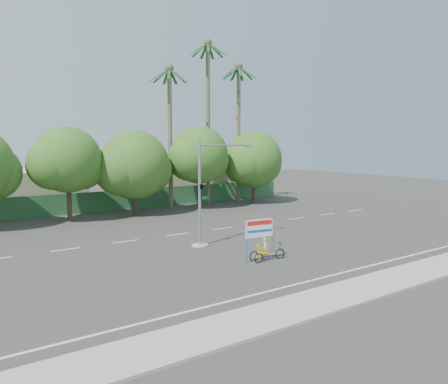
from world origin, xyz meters
TOP-DOWN VIEW (x-y plane):
  - ground at (0.00, 0.00)m, footprint 120.00×120.00m
  - sidewalk_near at (0.00, -7.50)m, footprint 50.00×2.40m
  - fence at (0.00, 21.50)m, footprint 38.00×0.08m
  - building_left at (-10.00, 26.00)m, footprint 12.00×8.00m
  - building_right at (8.00, 26.00)m, footprint 14.00×8.00m
  - tree_left at (-7.05, 18.00)m, footprint 6.66×5.60m
  - tree_center at (-1.05, 18.00)m, footprint 7.62×6.40m
  - tree_right at (5.95, 18.00)m, footprint 6.90×5.80m
  - tree_far_right at (12.95, 18.00)m, footprint 7.38×6.20m
  - palm_tall at (8.00, 19.50)m, footprint 3.73×3.79m
  - palm_mid at (12.00, 19.50)m, footprint 3.73×3.79m
  - palm_short at (3.50, 19.50)m, footprint 3.73×3.79m
  - traffic_signal at (-2.20, 3.98)m, footprint 4.72×1.10m
  - trike_billboard at (-1.39, -1.08)m, footprint 2.58×0.78m

SIDE VIEW (x-z plane):
  - ground at x=0.00m, z-range 0.00..0.00m
  - sidewalk_near at x=0.00m, z-range 0.00..0.12m
  - fence at x=0.00m, z-range 0.00..2.00m
  - trike_billboard at x=-1.39m, z-range -0.25..2.31m
  - building_right at x=8.00m, z-range 0.00..3.60m
  - building_left at x=-10.00m, z-range 0.00..4.00m
  - traffic_signal at x=-2.20m, z-range -0.58..6.42m
  - tree_center at x=-1.05m, z-range 0.54..8.39m
  - tree_far_right at x=12.95m, z-range 0.68..8.61m
  - tree_left at x=-7.05m, z-range 1.02..9.09m
  - tree_right at x=5.95m, z-range 1.06..9.42m
  - palm_short at x=3.50m, z-range 1.64..16.09m
  - palm_mid at x=12.00m, z-range 1.67..17.12m
  - palm_tall at x=8.00m, z-range 1.74..19.19m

